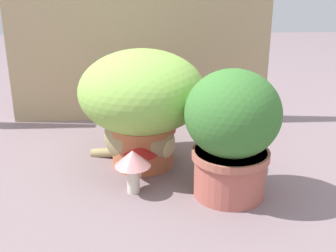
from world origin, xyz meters
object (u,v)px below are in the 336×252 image
(mushroom_ornament_red, at_px, (141,150))
(mushroom_ornament_pink, at_px, (133,162))
(cat, at_px, (143,135))
(grass_planter, at_px, (142,98))
(leafy_planter, at_px, (232,130))

(mushroom_ornament_red, bearing_deg, mushroom_ornament_pink, -101.41)
(mushroom_ornament_red, bearing_deg, cat, 80.94)
(grass_planter, bearing_deg, mushroom_ornament_red, -95.25)
(leafy_planter, bearing_deg, grass_planter, 138.66)
(grass_planter, xyz_separation_m, mushroom_ornament_red, (-0.01, -0.09, -0.16))
(leafy_planter, height_order, cat, leafy_planter)
(leafy_planter, relative_size, cat, 1.13)
(cat, bearing_deg, mushroom_ornament_pink, -100.59)
(grass_planter, distance_m, mushroom_ornament_pink, 0.26)
(cat, relative_size, mushroom_ornament_pink, 2.48)
(grass_planter, height_order, mushroom_ornament_pink, grass_planter)
(grass_planter, xyz_separation_m, leafy_planter, (0.27, -0.24, -0.03))
(grass_planter, distance_m, cat, 0.13)
(mushroom_ornament_pink, bearing_deg, grass_planter, 81.17)
(cat, bearing_deg, mushroom_ornament_red, -99.06)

